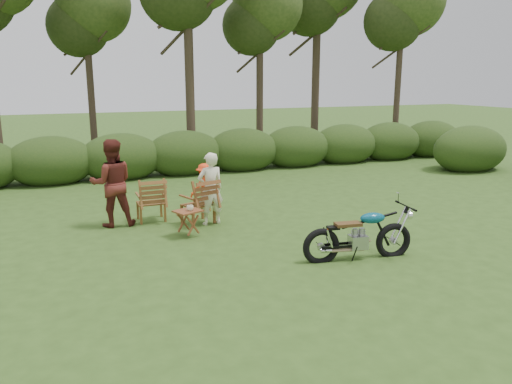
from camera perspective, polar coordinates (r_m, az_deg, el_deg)
name	(u,v)px	position (r m, az deg, el deg)	size (l,w,h in m)	color
ground	(326,269)	(8.25, 7.98, -8.73)	(80.00, 80.00, 0.00)	#2D4717
tree_line	(191,53)	(16.93, -7.44, 15.47)	(22.52, 11.62, 8.14)	#36291D
motorcycle	(357,258)	(8.80, 11.48, -7.46)	(1.86, 0.71, 1.06)	#0D88AE
lawn_chair_right	(198,223)	(10.73, -6.61, -3.55)	(0.67, 0.67, 0.97)	brown
lawn_chair_left	(152,220)	(11.09, -11.83, -3.19)	(0.65, 0.65, 0.94)	brown
side_table	(188,223)	(9.82, -7.75, -3.56)	(0.51, 0.43, 0.52)	brown
cup	(190,208)	(9.72, -7.54, -1.82)	(0.13, 0.13, 0.10)	beige
adult_a	(211,224)	(10.64, -5.14, -3.65)	(0.56, 0.37, 1.53)	#F0E9C6
adult_b	(115,225)	(10.91, -15.84, -3.70)	(0.88, 0.69, 1.82)	#5A2019
child	(206,211)	(11.70, -5.79, -2.13)	(0.72, 0.41, 1.12)	#F84117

